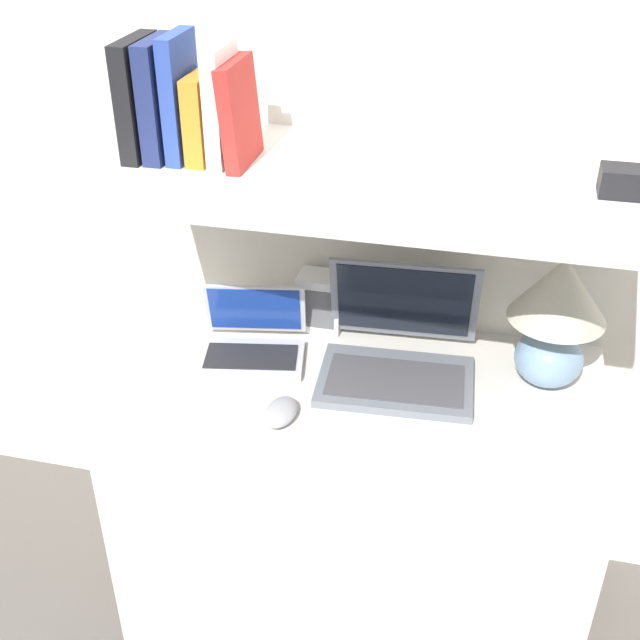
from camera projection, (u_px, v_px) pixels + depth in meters
The scene contains 16 objects.
wall_back at pixel (393, 150), 1.91m from camera, with size 6.00×0.05×2.40m.
desk at pixel (356, 505), 2.05m from camera, with size 1.10×0.58×0.76m.
back_riser at pixel (380, 363), 2.18m from camera, with size 1.10×0.04×1.22m.
shelf at pixel (373, 180), 1.65m from camera, with size 1.10×0.52×0.03m.
table_lamp at pixel (557, 311), 1.76m from camera, with size 0.22×0.22×0.32m.
laptop_large at pixel (398, 353), 1.86m from camera, with size 0.37×0.33×0.25m.
laptop_small at pixel (253, 342), 1.93m from camera, with size 0.28×0.24×0.17m.
computer_mouse at pixel (281, 412), 1.73m from camera, with size 0.07×0.11×0.03m.
router_box at pixel (321, 301), 2.02m from camera, with size 0.11×0.09×0.15m.
book_black at pixel (139, 98), 1.68m from camera, with size 0.04×0.17×0.24m.
book_navy at pixel (160, 99), 1.67m from camera, with size 0.04×0.15×0.25m.
book_blue at pixel (180, 97), 1.66m from camera, with size 0.03×0.14×0.26m.
book_orange at pixel (202, 118), 1.67m from camera, with size 0.04×0.13×0.18m.
book_white at pixel (222, 105), 1.64m from camera, with size 0.03×0.14×0.24m.
book_red at pixel (239, 113), 1.64m from camera, with size 0.05×0.17×0.21m.
shelf_gadget at pixel (622, 181), 1.54m from camera, with size 0.09×0.07×0.06m.
Camera 1 is at (0.25, -1.18, 1.86)m, focal length 45.00 mm.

